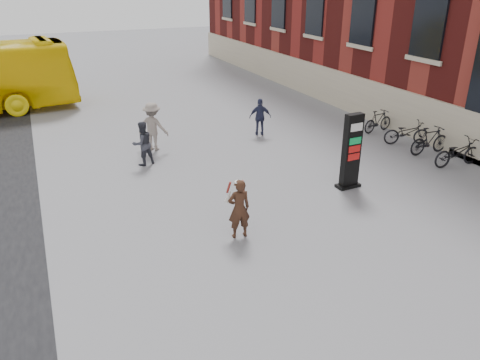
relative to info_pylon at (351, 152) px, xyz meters
name	(u,v)px	position (x,y,z in m)	size (l,w,h in m)	color
ground	(244,225)	(-4.04, -0.93, -1.20)	(100.00, 100.00, 0.00)	#9E9EA3
info_pylon	(351,152)	(0.00, 0.00, 0.00)	(0.79, 0.42, 2.40)	black
woman	(239,208)	(-4.41, -1.40, -0.38)	(0.63, 0.58, 1.60)	#392216
pedestrian_a	(143,143)	(-5.49, 4.53, -0.41)	(0.77, 0.60, 1.58)	#353640
pedestrian_b	(153,127)	(-4.77, 5.89, -0.27)	(1.19, 0.69, 1.85)	gray
pedestrian_c	(260,117)	(-0.23, 5.90, -0.43)	(0.90, 0.38, 1.54)	#282C49
bike_4	(458,152)	(4.56, -0.04, -0.70)	(0.66, 1.90, 1.00)	black
bike_5	(430,140)	(4.56, 1.27, -0.67)	(0.50, 1.75, 1.05)	black
bike_6	(407,133)	(4.56, 2.49, -0.73)	(0.63, 1.80, 0.95)	black
bike_7	(378,121)	(4.56, 4.23, -0.72)	(0.45, 1.58, 0.95)	black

